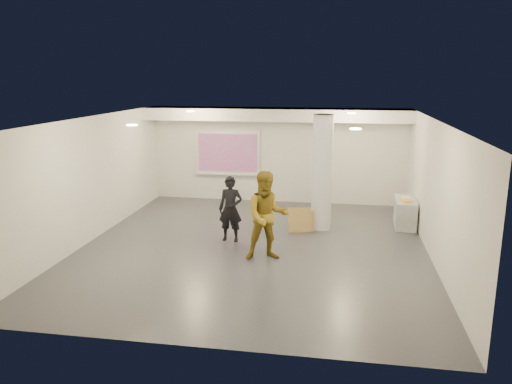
% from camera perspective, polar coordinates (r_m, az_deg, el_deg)
% --- Properties ---
extents(floor, '(8.00, 9.00, 0.01)m').
position_cam_1_polar(floor, '(11.81, -0.32, -6.35)').
color(floor, '#34363B').
rests_on(floor, ground).
extents(ceiling, '(8.00, 9.00, 0.01)m').
position_cam_1_polar(ceiling, '(11.18, -0.34, 8.31)').
color(ceiling, silver).
rests_on(ceiling, floor).
extents(wall_back, '(8.00, 0.01, 3.00)m').
position_cam_1_polar(wall_back, '(15.78, 2.48, 4.23)').
color(wall_back, silver).
rests_on(wall_back, floor).
extents(wall_front, '(8.00, 0.01, 3.00)m').
position_cam_1_polar(wall_front, '(7.18, -6.55, -6.85)').
color(wall_front, silver).
rests_on(wall_front, floor).
extents(wall_left, '(0.01, 9.00, 3.00)m').
position_cam_1_polar(wall_left, '(12.70, -18.42, 1.37)').
color(wall_left, silver).
rests_on(wall_left, floor).
extents(wall_right, '(0.01, 9.00, 3.00)m').
position_cam_1_polar(wall_right, '(11.43, 19.83, 0.01)').
color(wall_right, silver).
rests_on(wall_right, floor).
extents(soffit_band, '(8.00, 1.10, 0.36)m').
position_cam_1_polar(soffit_band, '(15.08, 2.26, 8.87)').
color(soffit_band, white).
rests_on(soffit_band, ceiling).
extents(downlight_nw, '(0.22, 0.22, 0.02)m').
position_cam_1_polar(downlight_nw, '(14.12, -7.51, 9.12)').
color(downlight_nw, '#FFFB82').
rests_on(downlight_nw, ceiling).
extents(downlight_ne, '(0.22, 0.22, 0.02)m').
position_cam_1_polar(downlight_ne, '(13.51, 10.87, 8.83)').
color(downlight_ne, '#FFFB82').
rests_on(downlight_ne, ceiling).
extents(downlight_sw, '(0.22, 0.22, 0.02)m').
position_cam_1_polar(downlight_sw, '(10.37, -13.98, 7.43)').
color(downlight_sw, '#FFFB82').
rests_on(downlight_sw, ceiling).
extents(downlight_se, '(0.22, 0.22, 0.02)m').
position_cam_1_polar(downlight_se, '(9.52, 11.32, 7.09)').
color(downlight_se, '#FFFB82').
rests_on(downlight_se, ceiling).
extents(column, '(0.52, 0.52, 3.00)m').
position_cam_1_polar(column, '(13.01, 7.57, 2.21)').
color(column, silver).
rests_on(column, floor).
extents(projection_screen, '(2.10, 0.13, 1.42)m').
position_cam_1_polar(projection_screen, '(16.00, -3.25, 4.44)').
color(projection_screen, silver).
rests_on(projection_screen, wall_back).
extents(credenza, '(0.59, 1.29, 0.74)m').
position_cam_1_polar(credenza, '(13.95, 16.67, -2.27)').
color(credenza, '#989A9D').
rests_on(credenza, floor).
extents(papers_stack, '(0.28, 0.34, 0.02)m').
position_cam_1_polar(papers_stack, '(14.03, 16.75, -0.60)').
color(papers_stack, white).
rests_on(papers_stack, credenza).
extents(postit_pad, '(0.33, 0.39, 0.03)m').
position_cam_1_polar(postit_pad, '(13.66, 16.82, -0.94)').
color(postit_pad, gold).
rests_on(postit_pad, credenza).
extents(cardboard_back, '(0.61, 0.28, 0.64)m').
position_cam_1_polar(cardboard_back, '(12.90, 5.03, -3.21)').
color(cardboard_back, '#A18046').
rests_on(cardboard_back, floor).
extents(cardboard_front, '(0.51, 0.32, 0.52)m').
position_cam_1_polar(cardboard_front, '(12.99, 5.59, -3.39)').
color(cardboard_front, '#A18046').
rests_on(cardboard_front, floor).
extents(woman, '(0.59, 0.40, 1.60)m').
position_cam_1_polar(woman, '(12.08, -2.92, -1.95)').
color(woman, black).
rests_on(woman, floor).
extents(man, '(1.12, 0.98, 1.96)m').
position_cam_1_polar(man, '(10.82, 1.28, -2.74)').
color(man, olive).
rests_on(man, floor).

